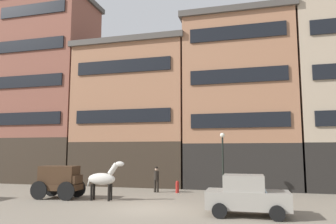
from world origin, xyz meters
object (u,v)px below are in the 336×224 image
at_px(cargo_wagon, 60,180).
at_px(pedestrian_officer, 156,178).
at_px(draft_horse, 103,179).
at_px(streetlamp_curbside, 223,154).
at_px(fire_hydrant_curbside, 177,187).
at_px(sedan_light, 247,195).

xyz_separation_m(cargo_wagon, pedestrian_officer, (4.98, 4.28, -0.17)).
xyz_separation_m(draft_horse, streetlamp_curbside, (6.75, 4.01, 1.40)).
height_order(cargo_wagon, fire_hydrant_curbside, cargo_wagon).
bearing_deg(streetlamp_curbside, pedestrian_officer, 176.79).
bearing_deg(draft_horse, streetlamp_curbside, 30.73).
height_order(draft_horse, streetlamp_curbside, streetlamp_curbside).
bearing_deg(pedestrian_officer, streetlamp_curbside, -3.21).
relative_size(sedan_light, fire_hydrant_curbside, 4.48).
bearing_deg(draft_horse, pedestrian_officer, 64.66).
relative_size(pedestrian_officer, fire_hydrant_curbside, 2.16).
distance_m(draft_horse, streetlamp_curbside, 7.97).
relative_size(pedestrian_officer, streetlamp_curbside, 0.44).
bearing_deg(sedan_light, draft_horse, 163.81).
distance_m(sedan_light, pedestrian_officer, 9.21).
height_order(cargo_wagon, streetlamp_curbside, streetlamp_curbside).
bearing_deg(pedestrian_officer, cargo_wagon, -139.30).
distance_m(sedan_light, fire_hydrant_curbside, 8.34).
bearing_deg(sedan_light, cargo_wagon, 167.90).
height_order(draft_horse, sedan_light, draft_horse).
relative_size(cargo_wagon, draft_horse, 1.26).
relative_size(cargo_wagon, pedestrian_officer, 1.65).
distance_m(cargo_wagon, draft_horse, 2.95).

